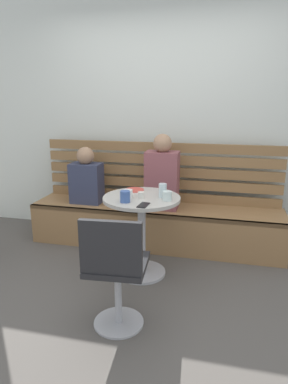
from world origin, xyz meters
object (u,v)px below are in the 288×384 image
(white_chair, at_px, (115,269))
(person_adult, at_px, (162,176))
(booth_bench, at_px, (155,226))
(cup_espresso_small, at_px, (141,195))
(cup_ceramic_white, at_px, (128,194))
(cafe_table, at_px, (142,221))
(person_child_left, at_px, (86,179))
(cup_mug_blue, at_px, (125,197))
(phone_on_table, at_px, (143,205))
(plate_small, at_px, (135,190))
(cup_glass_tall, at_px, (163,190))
(cup_glass_short, at_px, (167,196))

(white_chair, height_order, person_adult, person_adult)
(booth_bench, relative_size, cup_espresso_small, 48.21)
(cup_espresso_small, height_order, cup_ceramic_white, cup_ceramic_white)
(cafe_table, bearing_deg, cup_ceramic_white, -154.42)
(person_child_left, distance_m, cup_mug_blue, 1.08)
(person_child_left, distance_m, phone_on_table, 1.24)
(cup_espresso_small, xyz_separation_m, phone_on_table, (0.07, -0.20, -0.02))
(plate_small, distance_m, phone_on_table, 0.47)
(cup_mug_blue, height_order, cup_ceramic_white, cup_mug_blue)
(booth_bench, distance_m, person_child_left, 0.92)
(cup_glass_tall, bearing_deg, person_child_left, 147.72)
(cup_espresso_small, bearing_deg, white_chair, -88.97)
(white_chair, bearing_deg, booth_bench, 91.31)
(cup_mug_blue, bearing_deg, cafe_table, 62.61)
(cup_ceramic_white, bearing_deg, cup_espresso_small, 6.33)
(phone_on_table, bearing_deg, cup_mug_blue, -12.68)
(person_adult, xyz_separation_m, person_child_left, (-0.85, 0.01, -0.08))
(person_child_left, bearing_deg, booth_bench, 1.11)
(booth_bench, distance_m, white_chair, 1.49)
(plate_small, bearing_deg, white_chair, -82.52)
(person_child_left, height_order, plate_small, person_child_left)
(person_adult, bearing_deg, cafe_table, -95.73)
(white_chair, distance_m, cup_ceramic_white, 0.83)
(plate_small, bearing_deg, person_adult, 68.15)
(cafe_table, distance_m, person_adult, 0.69)
(cup_mug_blue, bearing_deg, person_child_left, 129.91)
(person_adult, relative_size, cup_mug_blue, 8.27)
(white_chair, relative_size, cup_glass_tall, 7.08)
(cup_ceramic_white, bearing_deg, cup_glass_short, -0.50)
(cup_glass_short, bearing_deg, cup_espresso_small, 176.16)
(person_adult, relative_size, cup_glass_short, 9.83)
(cup_glass_short, distance_m, cup_ceramic_white, 0.34)
(person_adult, distance_m, cup_glass_short, 0.71)
(person_child_left, xyz_separation_m, cup_ceramic_white, (0.68, -0.70, 0.06))
(cup_mug_blue, bearing_deg, person_adult, 79.01)
(cup_mug_blue, bearing_deg, cup_glass_tall, 38.29)
(person_adult, bearing_deg, cup_espresso_small, -95.03)
(booth_bench, height_order, person_adult, person_adult)
(cup_espresso_small, xyz_separation_m, plate_small, (-0.12, 0.23, -0.02))
(white_chair, distance_m, cup_mug_blue, 0.72)
(person_child_left, xyz_separation_m, plate_small, (0.68, -0.45, 0.03))
(cup_glass_short, bearing_deg, booth_bench, 109.30)
(booth_bench, relative_size, cup_ceramic_white, 33.75)
(cup_glass_tall, xyz_separation_m, cup_ceramic_white, (-0.29, -0.09, -0.03))
(white_chair, height_order, person_child_left, person_child_left)
(cup_mug_blue, xyz_separation_m, cup_ceramic_white, (-0.01, 0.13, -0.01))
(cup_mug_blue, relative_size, plate_small, 0.56)
(cup_espresso_small, bearing_deg, cup_glass_short, -3.84)
(plate_small, bearing_deg, cup_glass_tall, -28.31)
(cup_espresso_small, distance_m, cup_mug_blue, 0.18)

